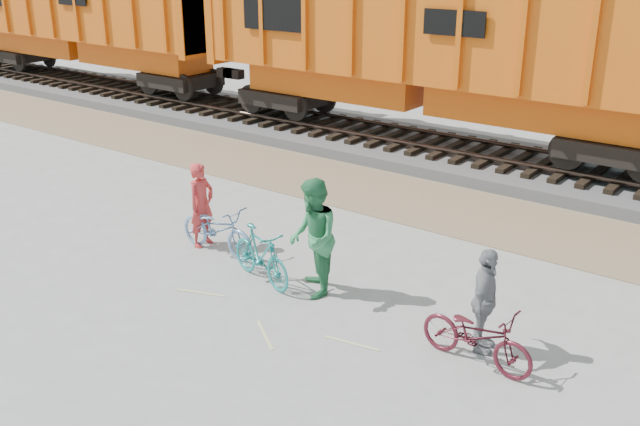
# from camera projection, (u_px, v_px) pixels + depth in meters

# --- Properties ---
(ground) EXTENTS (120.00, 120.00, 0.00)m
(ground) POSITION_uv_depth(u_px,v_px,m) (276.00, 292.00, 12.20)
(ground) COLOR #9E9E99
(ground) RESTS_ON ground
(gravel_strip) EXTENTS (120.00, 3.00, 0.02)m
(gravel_strip) POSITION_uv_depth(u_px,v_px,m) (431.00, 204.00, 16.31)
(gravel_strip) COLOR #937C5B
(gravel_strip) RESTS_ON ground
(ballast_bed) EXTENTS (120.00, 4.00, 0.30)m
(ballast_bed) POSITION_uv_depth(u_px,v_px,m) (496.00, 163.00, 18.87)
(ballast_bed) COLOR slate
(ballast_bed) RESTS_ON ground
(track) EXTENTS (120.00, 2.60, 0.24)m
(track) POSITION_uv_depth(u_px,v_px,m) (497.00, 151.00, 18.76)
(track) COLOR black
(track) RESTS_ON ballast_bed
(hopper_car_left) EXTENTS (14.00, 3.13, 4.65)m
(hopper_car_left) POSITION_uv_depth(u_px,v_px,m) (87.00, 15.00, 27.48)
(hopper_car_left) COLOR black
(hopper_car_left) RESTS_ON track
(hopper_car_center) EXTENTS (14.00, 3.13, 4.65)m
(hopper_car_center) POSITION_uv_depth(u_px,v_px,m) (432.00, 47.00, 19.03)
(hopper_car_center) COLOR black
(hopper_car_center) RESTS_ON track
(bicycle_blue) EXTENTS (1.84, 0.67, 0.96)m
(bicycle_blue) POSITION_uv_depth(u_px,v_px,m) (217.00, 229.00, 13.60)
(bicycle_blue) COLOR #6C94C1
(bicycle_blue) RESTS_ON ground
(bicycle_teal) EXTENTS (1.73, 0.90, 1.00)m
(bicycle_teal) POSITION_uv_depth(u_px,v_px,m) (261.00, 255.00, 12.41)
(bicycle_teal) COLOR teal
(bicycle_teal) RESTS_ON ground
(bicycle_maroon) EXTENTS (1.76, 0.72, 0.90)m
(bicycle_maroon) POSITION_uv_depth(u_px,v_px,m) (477.00, 336.00, 9.96)
(bicycle_maroon) COLOR #521722
(bicycle_maroon) RESTS_ON ground
(person_solo) EXTENTS (0.43, 0.63, 1.68)m
(person_solo) POSITION_uv_depth(u_px,v_px,m) (202.00, 205.00, 13.83)
(person_solo) COLOR red
(person_solo) RESTS_ON ground
(person_man) EXTENTS (1.23, 1.24, 2.03)m
(person_man) POSITION_uv_depth(u_px,v_px,m) (313.00, 238.00, 11.82)
(person_man) COLOR #30804C
(person_man) RESTS_ON ground
(person_woman) EXTENTS (0.61, 1.00, 1.60)m
(person_woman) POSITION_uv_depth(u_px,v_px,m) (484.00, 301.00, 10.20)
(person_woman) COLOR gray
(person_woman) RESTS_ON ground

